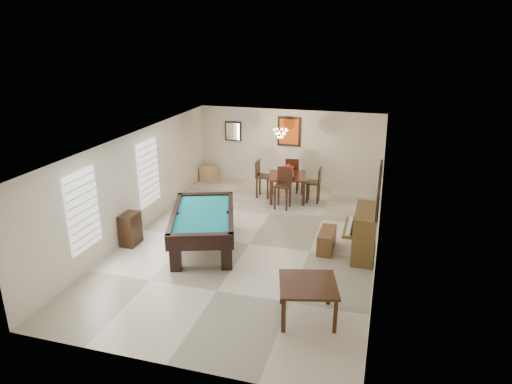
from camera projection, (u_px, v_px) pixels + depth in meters
The scene contains 26 objects.
ground_plane at pixel (249, 244), 11.23m from camera, with size 6.00×9.00×0.02m, color beige.
wall_back at pixel (289, 149), 14.87m from camera, with size 6.00×0.04×2.60m, color silver.
wall_front at pixel (161, 293), 6.72m from camera, with size 6.00×0.04×2.60m, color silver.
wall_left at pixel (136, 183), 11.58m from camera, with size 0.04×9.00×2.60m, color silver.
wall_right at pixel (379, 207), 10.02m from camera, with size 0.04×9.00×2.60m, color silver.
ceiling at pixel (249, 140), 10.36m from camera, with size 6.00×9.00×0.04m, color white.
dining_step at pixel (280, 198), 14.16m from camera, with size 6.00×2.50×0.12m, color beige.
window_left_front at pixel (83, 211), 9.54m from camera, with size 0.06×1.00×1.70m, color white.
window_left_rear at pixel (148, 173), 12.08m from camera, with size 0.06×1.00×1.70m, color white.
pool_table at pixel (203, 231), 10.90m from camera, with size 1.44×2.66×0.89m, color black, non-canonical shape.
square_table at pixel (307, 300), 8.24m from camera, with size 1.02×1.02×0.70m, color black, non-canonical shape.
upright_piano at pixel (359, 232), 10.52m from camera, with size 0.76×1.36×1.13m, color brown, non-canonical shape.
piano_bench at pixel (327, 240), 10.84m from camera, with size 0.35×0.89×0.49m, color brown.
apothecary_chest at pixel (131, 229), 11.09m from camera, with size 0.35×0.53×0.80m, color black.
dining_table at pixel (287, 186), 13.68m from camera, with size 1.08×1.08×0.90m, color black, non-canonical shape.
flower_vase at pixel (288, 168), 13.50m from camera, with size 0.13×0.13×0.23m, color red, non-canonical shape.
dining_chair_south at pixel (283, 189), 12.97m from camera, with size 0.44×0.44×1.18m, color black, non-canonical shape.
dining_chair_north at pixel (292, 175), 14.36m from camera, with size 0.41×0.41×1.12m, color black, non-canonical shape.
dining_chair_west at pixel (264, 179), 13.86m from camera, with size 0.43×0.43×1.15m, color black, non-canonical shape.
dining_chair_east at pixel (313, 185), 13.47m from camera, with size 0.39×0.39×1.05m, color black, non-canonical shape.
corner_bench at pixel (209, 173), 15.53m from camera, with size 0.44×0.55×0.50m, color tan.
chandelier at pixel (280, 130), 13.40m from camera, with size 0.44×0.44×0.60m, color #FFE5B2, non-canonical shape.
back_painting at pixel (289, 132), 14.64m from camera, with size 0.75×0.06×0.95m, color #D84C14.
back_mirror at pixel (233, 131), 15.17m from camera, with size 0.55×0.06×0.65m, color white.
right_picture_upper at pixel (380, 177), 10.10m from camera, with size 0.06×0.55×0.65m, color slate.
right_picture_lower at pixel (378, 206), 8.99m from camera, with size 0.06×0.45×0.55m, color gray.
Camera 1 is at (2.96, -9.72, 4.95)m, focal length 32.00 mm.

